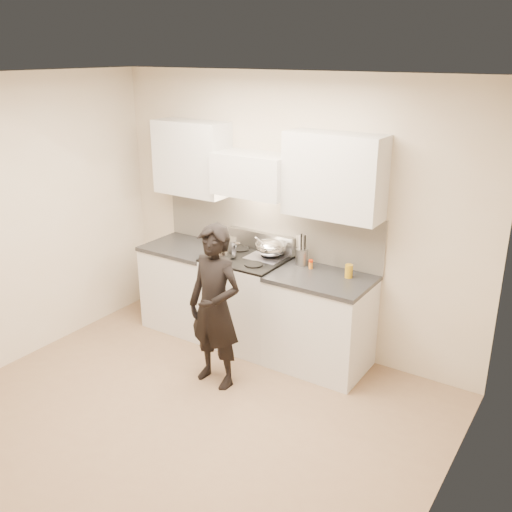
# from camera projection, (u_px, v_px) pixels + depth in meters

# --- Properties ---
(ground_plane) EXTENTS (4.00, 4.00, 0.00)m
(ground_plane) POSITION_uv_depth(u_px,v_px,m) (181.00, 422.00, 4.67)
(ground_plane) COLOR #856A4E
(room_shell) EXTENTS (4.04, 3.54, 2.70)m
(room_shell) POSITION_uv_depth(u_px,v_px,m) (197.00, 223.00, 4.45)
(room_shell) COLOR #C0B094
(room_shell) RESTS_ON ground
(stove) EXTENTS (0.76, 0.65, 0.96)m
(stove) POSITION_uv_depth(u_px,v_px,m) (247.00, 300.00, 5.79)
(stove) COLOR silver
(stove) RESTS_ON ground
(counter_right) EXTENTS (0.92, 0.67, 0.92)m
(counter_right) POSITION_uv_depth(u_px,v_px,m) (320.00, 322.00, 5.37)
(counter_right) COLOR silver
(counter_right) RESTS_ON ground
(counter_left) EXTENTS (0.82, 0.67, 0.92)m
(counter_left) POSITION_uv_depth(u_px,v_px,m) (187.00, 285.00, 6.19)
(counter_left) COLOR silver
(counter_left) RESTS_ON ground
(wok) EXTENTS (0.31, 0.39, 0.25)m
(wok) POSITION_uv_depth(u_px,v_px,m) (271.00, 248.00, 5.59)
(wok) COLOR silver
(wok) RESTS_ON stove
(stock_pot) EXTENTS (0.36, 0.28, 0.17)m
(stock_pot) POSITION_uv_depth(u_px,v_px,m) (224.00, 247.00, 5.61)
(stock_pot) COLOR silver
(stock_pot) RESTS_ON stove
(utensil_crock) EXTENTS (0.11, 0.11, 0.31)m
(utensil_crock) POSITION_uv_depth(u_px,v_px,m) (302.00, 256.00, 5.46)
(utensil_crock) COLOR #A0A0A0
(utensil_crock) RESTS_ON counter_right
(spice_jar) EXTENTS (0.04, 0.04, 0.09)m
(spice_jar) POSITION_uv_depth(u_px,v_px,m) (311.00, 264.00, 5.38)
(spice_jar) COLOR orange
(spice_jar) RESTS_ON counter_right
(oil_glass) EXTENTS (0.07, 0.07, 0.12)m
(oil_glass) POSITION_uv_depth(u_px,v_px,m) (349.00, 271.00, 5.17)
(oil_glass) COLOR #B58715
(oil_glass) RESTS_ON counter_right
(person) EXTENTS (0.57, 0.39, 1.50)m
(person) POSITION_uv_depth(u_px,v_px,m) (215.00, 307.00, 5.00)
(person) COLOR black
(person) RESTS_ON ground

